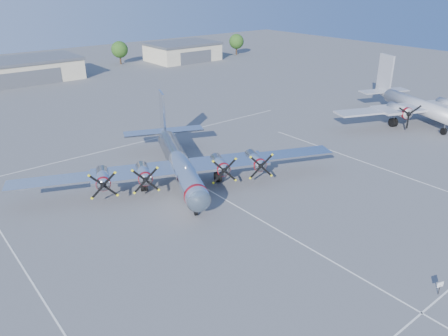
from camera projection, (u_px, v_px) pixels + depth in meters
ground at (235, 205)px, 48.91m from camera, size 260.00×260.00×0.00m
parking_lines at (246, 211)px, 47.66m from camera, size 60.00×50.08×0.01m
hangar_center at (19, 70)px, 106.35m from camera, size 28.60×14.60×5.40m
hangar_east at (183, 51)px, 133.93m from camera, size 20.60×14.60×5.40m
tree_east at (120, 50)px, 127.29m from camera, size 4.80×4.80×6.64m
tree_far_east at (236, 41)px, 143.41m from camera, size 4.80×4.80×6.64m
main_bomber_b29 at (179, 180)px, 55.01m from camera, size 46.26×39.53×8.63m
twin_engine_east at (412, 122)px, 77.46m from camera, size 38.71×33.59×10.28m
info_placard at (440, 286)px, 34.86m from camera, size 0.61×0.23×1.19m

